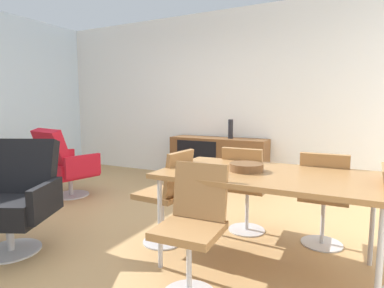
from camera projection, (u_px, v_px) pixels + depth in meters
The scene contains 14 objects.
ground_plane at pixel (115, 225), 3.30m from camera, with size 8.32×8.32×0.00m, color tan.
wall_back at pixel (214, 96), 5.42m from camera, with size 6.80×0.12×2.80m, color white.
sideboard at pixel (218, 155), 5.18m from camera, with size 1.60×0.45×0.72m.
vase_cobalt at pixel (231, 129), 5.03m from camera, with size 0.08×0.08×0.31m.
dining_table at pixel (268, 178), 2.37m from camera, with size 1.60×0.90×0.74m.
wooden_bowl_on_table at pixel (246, 167), 2.43m from camera, with size 0.26×0.26×0.06m, color brown.
dining_chair_near_window at pixel (168, 193), 2.80m from camera, with size 0.44×0.42×0.86m.
dining_chair_front_left at pixel (193, 224), 2.07m from camera, with size 0.42×0.44×0.86m.
dining_chair_back_left at pixel (246, 186), 3.05m from camera, with size 0.40×0.42×0.86m.
dining_chair_back_right at pixel (324, 195), 2.73m from camera, with size 0.41×0.43×0.86m.
lounge_chair_red at pixel (65, 163), 4.28m from camera, with size 0.81×0.77×0.95m.
armchair_black_shell at pixel (12, 196), 2.71m from camera, with size 0.87×0.85×0.95m.
side_table_round at pixel (22, 172), 4.43m from camera, with size 0.44×0.44×0.52m.
fruit_bowl at pixel (21, 155), 4.40m from camera, with size 0.20×0.20×0.11m.
Camera 1 is at (2.17, -2.45, 1.24)m, focal length 29.50 mm.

